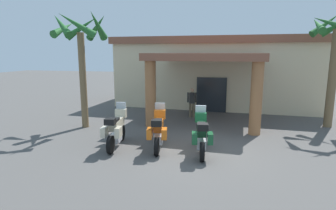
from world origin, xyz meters
name	(u,v)px	position (x,y,z in m)	size (l,w,h in m)	color
ground_plane	(197,150)	(0.00, 0.00, 0.00)	(80.00, 80.00, 0.00)	#514F4C
motel_building	(216,71)	(0.11, 9.64, 2.33)	(13.62, 10.80, 4.57)	beige
motorcycle_cream	(116,129)	(-3.09, -0.27, 0.70)	(0.79, 2.21, 1.61)	black
motorcycle_orange	(158,131)	(-1.46, -0.10, 0.70)	(0.86, 2.20, 1.61)	black
motorcycle_green	(201,135)	(0.16, -0.28, 0.70)	(0.82, 2.21, 1.61)	black
pedestrian	(192,101)	(-0.94, 5.28, 0.95)	(0.52, 0.32, 1.64)	brown
palm_tree_near_portico	(336,44)	(5.81, 4.78, 3.98)	(2.51, 2.61, 5.59)	brown
palm_tree_roadside	(81,41)	(-5.73, 2.12, 4.12)	(2.51, 2.63, 5.45)	brown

